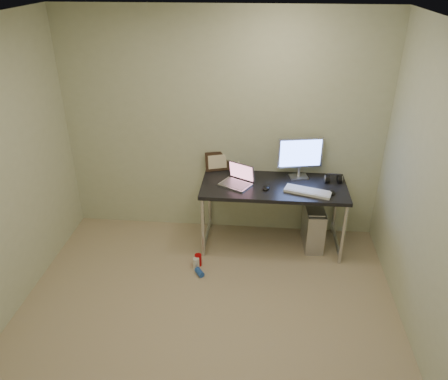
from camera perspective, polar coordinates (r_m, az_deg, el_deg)
floor at (r=3.98m, az=-2.70°, el=-18.19°), size 3.50×3.50×0.00m
ceiling at (r=2.79m, az=-3.91°, el=20.25°), size 3.50×3.50×0.00m
wall_back at (r=4.78m, az=-0.22°, el=8.14°), size 3.50×0.02×2.50m
wall_right at (r=3.44m, az=27.13°, el=-3.58°), size 0.02×3.50×2.50m
desk at (r=4.69m, az=6.48°, el=-0.22°), size 1.54×0.67×0.75m
tower_computer at (r=4.97m, az=11.57°, el=-4.71°), size 0.22×0.46×0.50m
cable_a at (r=5.10m, az=10.93°, el=-1.57°), size 0.01×0.16×0.69m
cable_b at (r=5.11m, az=11.93°, el=-1.91°), size 0.02×0.11×0.71m
can_red at (r=4.66m, az=-3.39°, el=-9.11°), size 0.09×0.09×0.13m
can_white at (r=4.62m, az=-3.66°, el=-9.55°), size 0.08×0.08×0.12m
can_blue at (r=4.55m, az=-3.22°, el=-10.68°), size 0.11×0.13×0.06m
laptop at (r=4.63m, az=1.79°, el=1.38°), size 0.39×0.37×0.22m
monitor at (r=4.75m, az=9.95°, el=4.57°), size 0.48×0.18×0.46m
keyboard at (r=4.55m, az=10.88°, el=-0.20°), size 0.50×0.29×0.03m
mouse_right at (r=4.58m, az=13.91°, el=-0.24°), size 0.09×0.13×0.04m
mouse_left at (r=4.56m, az=5.53°, el=0.37°), size 0.10×0.13×0.04m
headphones at (r=4.82m, az=14.08°, el=1.39°), size 0.17×0.11×0.12m
picture_frame at (r=4.91m, az=-0.85°, el=3.77°), size 0.28×0.16×0.22m
webcam at (r=4.89m, az=1.91°, el=3.35°), size 0.04×0.04×0.12m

